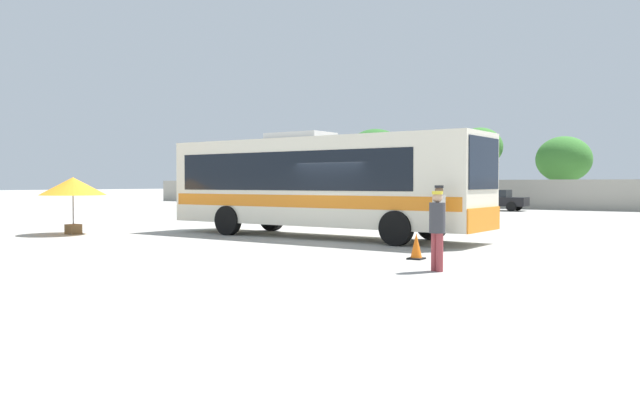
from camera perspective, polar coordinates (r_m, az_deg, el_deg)
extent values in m
plane|color=#A3A099|center=(29.58, 12.34, -2.09)|extent=(300.00, 300.00, 0.00)
cube|color=#9E998C|center=(47.10, 20.77, 0.45)|extent=(80.00, 0.30, 2.10)
cube|color=silver|center=(21.74, 0.06, 1.66)|extent=(11.57, 2.71, 2.92)
cube|color=black|center=(22.08, -1.16, 2.57)|extent=(9.49, 2.71, 1.28)
cube|color=orange|center=(21.74, 0.06, -0.03)|extent=(11.34, 2.73, 0.41)
cube|color=#19212D|center=(19.02, 14.50, 3.21)|extent=(0.07, 2.30, 1.52)
cube|color=orange|center=(19.04, 14.48, -1.70)|extent=(0.09, 2.50, 0.70)
cube|color=#B2B2B2|center=(22.30, -1.76, 5.71)|extent=(2.22, 1.43, 0.24)
cylinder|color=black|center=(21.04, 10.01, -2.12)|extent=(1.04, 0.31, 1.04)
cylinder|color=black|center=(18.86, 6.84, -2.53)|extent=(1.04, 0.31, 1.04)
cylinder|color=black|center=(24.67, -4.34, -1.57)|extent=(1.04, 0.31, 1.04)
cylinder|color=black|center=(22.83, -8.25, -1.83)|extent=(1.04, 0.31, 1.04)
cylinder|color=#38383D|center=(17.76, 10.53, -3.09)|extent=(0.16, 0.16, 0.86)
cylinder|color=#38383D|center=(17.61, 10.67, -3.13)|extent=(0.16, 0.16, 0.86)
cylinder|color=silver|center=(17.64, 10.61, -0.63)|extent=(0.50, 0.50, 0.68)
sphere|color=brown|center=(17.63, 10.62, 0.85)|extent=(0.23, 0.23, 0.23)
cylinder|color=#262628|center=(17.63, 10.62, 1.19)|extent=(0.24, 0.24, 0.07)
cylinder|color=#99383D|center=(13.51, 10.66, -4.65)|extent=(0.15, 0.15, 0.80)
cylinder|color=#99383D|center=(13.62, 10.23, -4.59)|extent=(0.15, 0.15, 0.80)
cylinder|color=#38383D|center=(13.50, 10.46, -1.58)|extent=(0.44, 0.44, 0.64)
sphere|color=tan|center=(13.49, 10.47, 0.23)|extent=(0.22, 0.22, 0.22)
cylinder|color=yellow|center=(13.49, 10.47, 0.65)|extent=(0.23, 0.23, 0.07)
cylinder|color=gray|center=(24.65, -21.25, -0.54)|extent=(0.05, 0.05, 2.01)
cone|color=orange|center=(24.63, -21.26, 1.16)|extent=(2.35, 2.35, 0.65)
cube|color=brown|center=(24.69, -21.23, -2.45)|extent=(0.44, 0.44, 0.36)
cube|color=black|center=(48.98, 1.06, 0.09)|extent=(4.14, 2.02, 0.61)
cube|color=black|center=(49.07, 0.86, 0.74)|extent=(2.32, 1.78, 0.50)
cylinder|color=black|center=(49.14, 2.84, -0.26)|extent=(0.65, 0.26, 0.64)
cylinder|color=black|center=(47.60, 1.84, -0.32)|extent=(0.65, 0.26, 0.64)
cylinder|color=black|center=(50.38, 0.33, -0.21)|extent=(0.65, 0.26, 0.64)
cylinder|color=black|center=(48.88, -0.73, -0.27)|extent=(0.65, 0.26, 0.64)
cube|color=silver|center=(46.47, 6.71, 0.02)|extent=(4.53, 2.10, 0.63)
cube|color=black|center=(46.55, 6.47, 0.73)|extent=(2.54, 1.82, 0.52)
cylinder|color=black|center=(46.76, 8.68, -0.37)|extent=(0.65, 0.26, 0.64)
cylinder|color=black|center=(45.13, 7.85, -0.43)|extent=(0.65, 0.26, 0.64)
cylinder|color=black|center=(47.84, 5.64, -0.31)|extent=(0.65, 0.26, 0.64)
cylinder|color=black|center=(46.25, 4.72, -0.38)|extent=(0.65, 0.26, 0.64)
cube|color=black|center=(44.40, 15.41, -0.12)|extent=(4.29, 2.08, 0.59)
cube|color=black|center=(44.44, 15.15, 0.58)|extent=(2.41, 1.81, 0.49)
cylinder|color=black|center=(44.95, 17.29, -0.49)|extent=(0.65, 0.26, 0.64)
cylinder|color=black|center=(43.24, 16.76, -0.57)|extent=(0.65, 0.26, 0.64)
cylinder|color=black|center=(45.61, 14.12, -0.44)|extent=(0.65, 0.26, 0.64)
cylinder|color=black|center=(43.92, 13.47, -0.51)|extent=(0.65, 0.26, 0.64)
cylinder|color=brown|center=(60.53, 4.99, 0.93)|extent=(0.32, 0.32, 2.46)
ellipsoid|color=#2D6628|center=(60.59, 5.00, 4.02)|extent=(5.83, 5.83, 4.96)
cylinder|color=brown|center=(52.28, 14.09, 1.34)|extent=(0.32, 0.32, 3.45)
ellipsoid|color=#38752D|center=(52.36, 14.11, 4.62)|extent=(3.64, 3.64, 3.09)
cylinder|color=brown|center=(52.70, 20.98, 0.62)|extent=(0.32, 0.32, 2.22)
ellipsoid|color=#38752D|center=(52.73, 21.01, 3.42)|extent=(4.20, 4.20, 3.57)
cube|color=black|center=(15.66, 8.62, -5.20)|extent=(0.36, 0.36, 0.04)
cone|color=orange|center=(15.63, 8.63, -4.03)|extent=(0.28, 0.28, 0.60)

